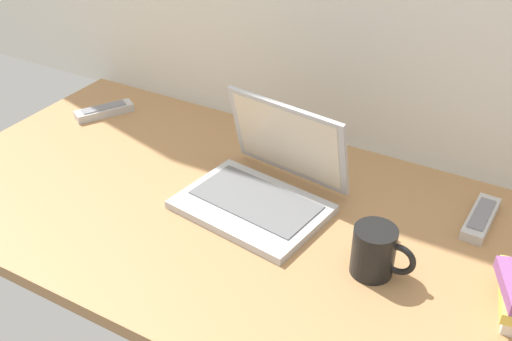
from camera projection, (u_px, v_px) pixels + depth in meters
name	position (u px, v px, depth m)	size (l,w,h in m)	color
desk	(265.00, 226.00, 1.28)	(1.60, 0.76, 0.03)	#A87A4C
laptop	(264.00, 183.00, 1.31)	(0.34, 0.31, 0.21)	#B2B5BA
coffee_mug	(375.00, 251.00, 1.11)	(0.12, 0.08, 0.10)	black
remote_control_near	(104.00, 111.00, 1.67)	(0.12, 0.16, 0.02)	#B7B7B7
remote_control_far	(481.00, 218.00, 1.26)	(0.05, 0.16, 0.02)	#B7B7B7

